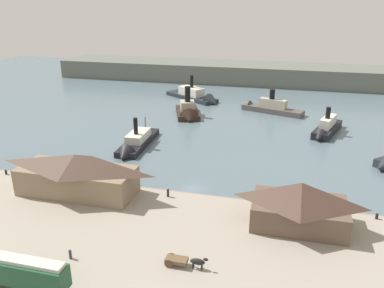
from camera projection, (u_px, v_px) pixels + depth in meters
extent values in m
plane|color=slate|center=(192.00, 189.00, 75.48)|extent=(320.00, 320.00, 0.00)
cube|color=#9E9384|center=(154.00, 253.00, 55.31)|extent=(110.00, 36.00, 1.20)
cube|color=gray|center=(187.00, 195.00, 72.04)|extent=(110.00, 0.80, 1.00)
cube|color=#847056|center=(77.00, 181.00, 70.64)|extent=(21.33, 8.13, 4.99)
pyramid|color=#473328|center=(75.00, 161.00, 69.31)|extent=(21.75, 8.54, 2.63)
cube|color=brown|center=(299.00, 213.00, 60.62)|extent=(14.51, 8.78, 4.07)
pyramid|color=#473328|center=(301.00, 192.00, 59.33)|extent=(14.80, 9.22, 3.31)
cube|color=#1E4C2D|center=(26.00, 273.00, 46.84)|extent=(10.92, 2.42, 2.99)
cube|color=beige|center=(24.00, 261.00, 46.23)|extent=(10.48, 1.69, 0.50)
cylinder|color=black|center=(61.00, 285.00, 47.72)|extent=(0.90, 0.18, 0.90)
cylinder|color=black|center=(8.00, 274.00, 49.50)|extent=(0.90, 0.18, 0.90)
cube|color=brown|center=(177.00, 260.00, 51.64)|extent=(2.97, 1.52, 0.50)
cylinder|color=#4C3828|center=(172.00, 257.00, 52.62)|extent=(1.20, 0.10, 1.20)
cylinder|color=#4C3828|center=(169.00, 264.00, 51.24)|extent=(1.20, 0.10, 1.20)
ellipsoid|color=black|center=(198.00, 262.00, 50.88)|extent=(2.00, 0.70, 0.90)
ellipsoid|color=black|center=(206.00, 260.00, 50.43)|extent=(0.70, 0.32, 0.44)
cylinder|color=black|center=(202.00, 265.00, 51.13)|extent=(0.16, 0.16, 1.00)
cylinder|color=black|center=(202.00, 267.00, 50.76)|extent=(0.16, 0.16, 1.00)
cylinder|color=black|center=(193.00, 264.00, 51.41)|extent=(0.16, 0.16, 1.00)
cylinder|color=black|center=(193.00, 266.00, 51.04)|extent=(0.16, 0.16, 1.00)
cylinder|color=#232328|center=(168.00, 193.00, 69.84)|extent=(0.43, 0.43, 1.48)
sphere|color=#CCA889|center=(168.00, 189.00, 69.54)|extent=(0.27, 0.27, 0.27)
cylinder|color=#33384C|center=(70.00, 254.00, 53.05)|extent=(0.38, 0.38, 1.31)
sphere|color=#CCA889|center=(70.00, 250.00, 52.78)|extent=(0.24, 0.24, 0.24)
cylinder|color=black|center=(6.00, 172.00, 78.98)|extent=(0.44, 0.44, 0.90)
cylinder|color=black|center=(377.00, 216.00, 62.82)|extent=(0.44, 0.44, 0.90)
cube|color=black|center=(138.00, 142.00, 98.45)|extent=(5.97, 19.73, 1.42)
cone|color=black|center=(124.00, 156.00, 89.50)|extent=(4.82, 3.70, 4.68)
cube|color=silver|center=(138.00, 136.00, 97.85)|extent=(4.41, 8.98, 2.00)
cylinder|color=black|center=(136.00, 126.00, 95.52)|extent=(1.06, 1.06, 4.15)
cylinder|color=brown|center=(145.00, 125.00, 102.83)|extent=(0.24, 0.24, 4.23)
cube|color=#23282D|center=(191.00, 97.00, 144.90)|extent=(22.37, 18.04, 1.40)
cone|color=#23282D|center=(212.00, 103.00, 136.91)|extent=(6.61, 7.04, 5.74)
cube|color=silver|center=(191.00, 91.00, 144.14)|extent=(10.75, 9.30, 2.95)
cylinder|color=black|center=(192.00, 81.00, 142.68)|extent=(1.26, 1.26, 4.55)
cylinder|color=brown|center=(180.00, 86.00, 148.62)|extent=(0.24, 0.24, 4.72)
cube|color=black|center=(188.00, 113.00, 123.84)|extent=(11.27, 15.86, 1.67)
cone|color=black|center=(189.00, 119.00, 117.12)|extent=(6.66, 4.51, 6.14)
cube|color=#B2A893|center=(187.00, 106.00, 123.03)|extent=(5.82, 6.24, 2.98)
cylinder|color=black|center=(188.00, 94.00, 121.15)|extent=(1.75, 1.75, 4.88)
cube|color=black|center=(327.00, 129.00, 107.43)|extent=(9.32, 17.07, 1.93)
cone|color=black|center=(319.00, 138.00, 100.90)|extent=(4.76, 4.06, 4.05)
cube|color=silver|center=(328.00, 122.00, 106.64)|extent=(5.15, 9.21, 2.63)
cylinder|color=black|center=(328.00, 113.00, 104.58)|extent=(1.27, 1.27, 3.11)
cone|color=#23282D|center=(383.00, 167.00, 83.35)|extent=(6.21, 6.23, 4.77)
cube|color=#514C47|center=(272.00, 110.00, 126.77)|extent=(20.60, 10.96, 1.74)
cone|color=#514C47|center=(245.00, 106.00, 131.98)|extent=(4.80, 5.13, 4.18)
cube|color=#B2A893|center=(273.00, 103.00, 125.97)|extent=(9.32, 5.34, 2.82)
cylinder|color=black|center=(272.00, 94.00, 125.16)|extent=(1.71, 1.71, 3.24)
cube|color=#60665B|center=(253.00, 73.00, 173.90)|extent=(180.00, 24.00, 8.00)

